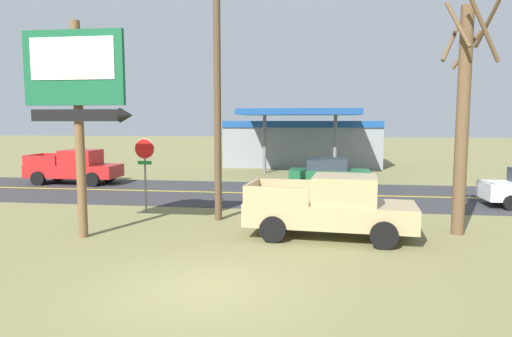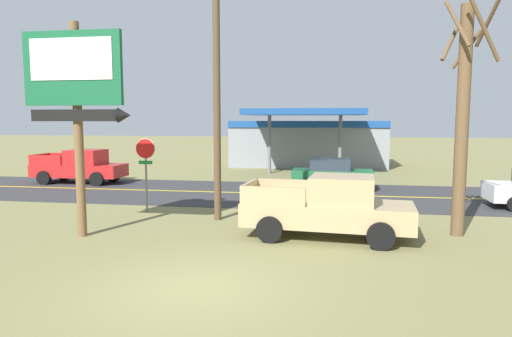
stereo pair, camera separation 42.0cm
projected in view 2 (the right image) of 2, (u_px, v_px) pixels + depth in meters
name	position (u px, v px, depth m)	size (l,w,h in m)	color
ground_plane	(197.00, 289.00, 9.95)	(180.00, 180.00, 0.00)	olive
road_asphalt	(272.00, 194.00, 22.70)	(140.00, 8.00, 0.02)	#333335
road_centre_line	(272.00, 193.00, 22.70)	(126.00, 0.20, 0.01)	gold
motel_sign	(76.00, 90.00, 13.85)	(3.40, 0.54, 6.64)	brown
stop_sign	(146.00, 162.00, 17.99)	(0.80, 0.08, 2.95)	slate
utility_pole	(217.00, 77.00, 16.31)	(2.05, 0.26, 9.73)	brown
bare_tree	(463.00, 113.00, 14.15)	(1.71, 1.87, 7.62)	brown
gas_station	(308.00, 141.00, 36.55)	(12.00, 11.50, 4.40)	gray
pickup_tan_parked_on_lawn	(329.00, 207.00, 14.15)	(5.35, 2.57, 1.96)	tan
pickup_red_on_road	(80.00, 167.00, 26.42)	(5.20, 2.24, 1.96)	red
car_green_mid_lane	(332.00, 174.00, 24.11)	(4.20, 2.00, 1.64)	#1E6038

